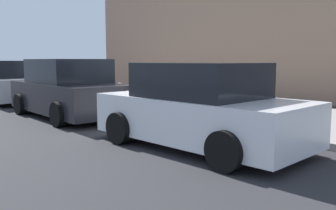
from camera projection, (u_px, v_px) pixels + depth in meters
The scene contains 18 objects.
ground_plane at pixel (138, 116), 10.88m from camera, with size 40.00×40.00×0.00m, color #28282B.
sidewalk_curb at pixel (195, 107), 12.56m from camera, with size 18.00×5.00×0.14m, color gray.
suitcase_black_0 at pixel (263, 113), 8.28m from camera, with size 0.39×0.24×0.89m.
suitcase_silver_1 at pixel (248, 113), 8.66m from camera, with size 0.42×0.23×0.63m.
suitcase_red_2 at pixel (230, 108), 8.92m from camera, with size 0.41×0.28×1.04m.
suitcase_maroon_3 at pixel (216, 110), 9.34m from camera, with size 0.50×0.25×0.86m.
suitcase_navy_4 at pixel (199, 106), 9.64m from camera, with size 0.44×0.28×0.90m.
suitcase_teal_5 at pixel (188, 103), 10.04m from camera, with size 0.42×0.24×0.99m.
suitcase_olive_6 at pixel (175, 101), 10.39m from camera, with size 0.51×0.24×1.01m.
suitcase_black_7 at pixel (164, 99), 10.74m from camera, with size 0.40×0.28×1.06m.
suitcase_silver_8 at pixel (153, 99), 11.07m from camera, with size 0.43×0.26×1.02m.
suitcase_red_9 at pixel (143, 98), 11.41m from camera, with size 0.46×0.22×0.90m.
suitcase_maroon_10 at pixel (135, 97), 11.80m from camera, with size 0.40×0.24×0.77m.
fire_hydrant at pixel (120, 94), 12.37m from camera, with size 0.39×0.21×0.77m.
bollard_post at pixel (108, 91), 12.62m from camera, with size 0.12×0.12×0.95m, color brown.
parked_car_white_0 at pixel (200, 108), 6.94m from camera, with size 4.25×2.19×1.62m.
parked_car_charcoal_1 at pixel (69, 90), 10.72m from camera, with size 4.63×2.29×1.71m.
parked_car_silver_2 at pixel (6, 83), 14.49m from camera, with size 4.27×2.13×1.66m.
Camera 1 is at (-8.48, 6.68, 1.67)m, focal length 38.79 mm.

